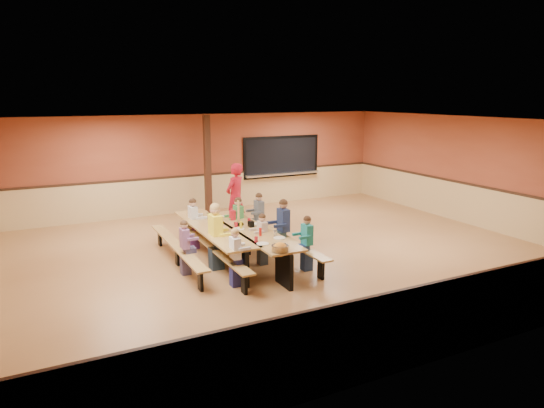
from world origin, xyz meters
name	(u,v)px	position (x,y,z in m)	size (l,w,h in m)	color
ground	(281,254)	(0.00, 0.00, 0.00)	(12.00, 12.00, 0.00)	#8D5E35
room_envelope	(281,225)	(0.00, 0.00, 0.69)	(12.04, 10.04, 3.02)	brown
kitchen_pass_through	(282,158)	(2.60, 4.96, 1.49)	(2.78, 0.28, 1.38)	black
structural_post	(208,165)	(-0.20, 4.40, 1.50)	(0.18, 0.18, 3.00)	black
cafeteria_table_main	(251,238)	(-0.82, -0.15, 0.53)	(1.91, 3.70, 0.74)	#A57E41
cafeteria_table_second	(214,237)	(-1.49, 0.35, 0.53)	(1.91, 3.70, 0.74)	#A57E41
seated_child_white_left	(235,258)	(-1.65, -1.29, 0.56)	(0.33, 0.27, 1.12)	silver
seated_adult_yellow	(216,237)	(-1.65, -0.23, 0.69)	(0.45, 0.37, 1.38)	yellow
seated_child_grey_left	(193,224)	(-1.65, 1.31, 0.60)	(0.36, 0.30, 1.20)	silver
seated_child_teal_right	(307,244)	(0.00, -1.14, 0.57)	(0.34, 0.28, 1.14)	teal
seated_child_navy_right	(283,228)	(0.00, -0.10, 0.64)	(0.41, 0.33, 1.29)	navy
seated_child_char_right	(259,217)	(0.00, 1.19, 0.60)	(0.36, 0.30, 1.19)	#51575C
seated_child_purple_sec	(185,248)	(-2.32, -0.26, 0.56)	(0.32, 0.26, 1.11)	#7C507E
seated_child_green_sec	(238,223)	(-0.67, 0.91, 0.60)	(0.37, 0.30, 1.20)	#387D3F
seated_child_tan_sec	(262,240)	(-0.67, -0.42, 0.55)	(0.32, 0.26, 1.10)	#B49F92
standing_woman	(235,197)	(-0.15, 2.35, 0.91)	(0.66, 0.44, 1.82)	red
punch_pitcher	(232,215)	(-0.87, 0.76, 0.85)	(0.16, 0.16, 0.22)	#AC1722
chip_bowl	(280,247)	(-0.96, -1.80, 0.81)	(0.32, 0.32, 0.15)	orange
napkin_dispenser	(251,224)	(-0.74, 0.01, 0.80)	(0.10, 0.14, 0.13)	black
condiment_mustard	(241,225)	(-1.01, -0.07, 0.82)	(0.06, 0.06, 0.17)	yellow
condiment_ketchup	(260,232)	(-0.86, -0.73, 0.82)	(0.06, 0.06, 0.17)	#B2140F
table_paddle	(239,219)	(-0.93, 0.26, 0.88)	(0.16, 0.16, 0.56)	black
place_settings	(251,226)	(-0.82, -0.15, 0.80)	(0.65, 3.30, 0.11)	beige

